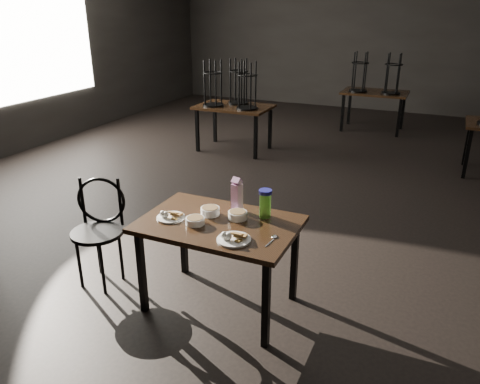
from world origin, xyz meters
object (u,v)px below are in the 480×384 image
at_px(main_table, 219,231).
at_px(juice_carton, 237,195).
at_px(bentwood_chair, 99,223).
at_px(water_bottle, 265,203).

bearing_deg(main_table, juice_carton, 81.66).
xyz_separation_m(main_table, bentwood_chair, (-1.12, -0.07, -0.12)).
height_order(main_table, bentwood_chair, bentwood_chair).
bearing_deg(juice_carton, bentwood_chair, -164.34).
distance_m(water_bottle, bentwood_chair, 1.47).
relative_size(juice_carton, water_bottle, 1.26).
distance_m(main_table, bentwood_chair, 1.13).
bearing_deg(water_bottle, juice_carton, 175.53).
bearing_deg(main_table, water_bottle, 39.37).
bearing_deg(juice_carton, water_bottle, -4.47).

